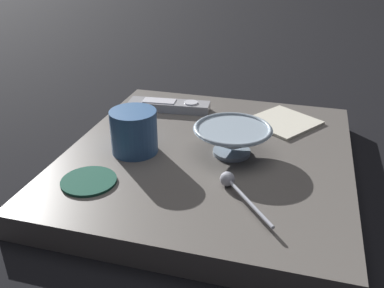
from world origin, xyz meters
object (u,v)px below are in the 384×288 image
(cereal_bowl, at_px, (232,139))
(teaspoon, at_px, (232,184))
(coffee_mug, at_px, (134,132))
(drink_coaster, at_px, (89,181))
(tv_remote_near, at_px, (169,106))
(folded_napkin, at_px, (283,122))

(cereal_bowl, xyz_separation_m, teaspoon, (0.02, -0.12, -0.02))
(coffee_mug, bearing_deg, cereal_bowl, 11.51)
(coffee_mug, xyz_separation_m, drink_coaster, (-0.03, -0.13, -0.04))
(teaspoon, height_order, drink_coaster, teaspoon)
(tv_remote_near, bearing_deg, cereal_bowl, -44.24)
(teaspoon, relative_size, drink_coaster, 1.31)
(coffee_mug, height_order, folded_napkin, coffee_mug)
(teaspoon, distance_m, drink_coaster, 0.25)
(cereal_bowl, distance_m, folded_napkin, 0.20)
(cereal_bowl, bearing_deg, folded_napkin, 64.62)
(drink_coaster, relative_size, folded_napkin, 0.52)
(drink_coaster, height_order, folded_napkin, folded_napkin)
(coffee_mug, height_order, teaspoon, coffee_mug)
(cereal_bowl, bearing_deg, coffee_mug, -168.49)
(tv_remote_near, height_order, folded_napkin, tv_remote_near)
(coffee_mug, relative_size, teaspoon, 0.71)
(cereal_bowl, relative_size, folded_napkin, 0.82)
(coffee_mug, xyz_separation_m, tv_remote_near, (-0.00, 0.22, -0.03))
(coffee_mug, height_order, drink_coaster, coffee_mug)
(teaspoon, bearing_deg, cereal_bowl, 101.07)
(tv_remote_near, bearing_deg, teaspoon, -55.41)
(cereal_bowl, bearing_deg, drink_coaster, -142.75)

